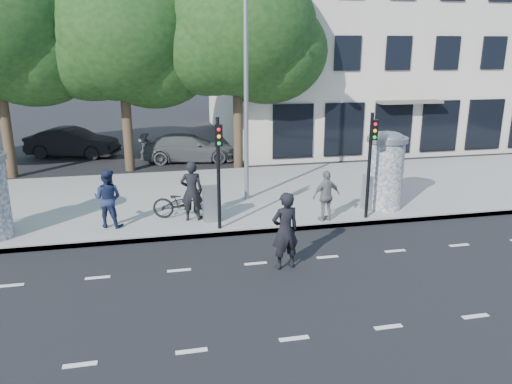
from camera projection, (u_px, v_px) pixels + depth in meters
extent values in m
plane|color=black|center=(268.00, 288.00, 11.82)|extent=(120.00, 120.00, 0.00)
cube|color=gray|center=(222.00, 196.00, 18.84)|extent=(40.00, 8.00, 0.15)
cube|color=slate|center=(241.00, 232.00, 15.13)|extent=(40.00, 0.10, 0.16)
cube|color=silver|center=(294.00, 339.00, 9.76)|extent=(32.00, 0.12, 0.01)
cube|color=silver|center=(256.00, 263.00, 13.14)|extent=(32.00, 0.12, 0.01)
cylinder|color=beige|center=(385.00, 175.00, 16.92)|extent=(1.20, 1.20, 2.30)
cylinder|color=slate|center=(388.00, 139.00, 16.57)|extent=(1.36, 1.36, 0.16)
ellipsoid|color=slate|center=(388.00, 137.00, 16.55)|extent=(1.10, 1.10, 0.38)
cylinder|color=black|center=(219.00, 174.00, 14.80)|extent=(0.11, 0.11, 3.40)
cube|color=black|center=(219.00, 135.00, 14.29)|extent=(0.22, 0.14, 0.62)
cylinder|color=black|center=(369.00, 167.00, 15.77)|extent=(0.11, 0.11, 3.40)
cube|color=black|center=(374.00, 130.00, 15.26)|extent=(0.22, 0.14, 0.62)
cylinder|color=slate|center=(246.00, 87.00, 17.11)|extent=(0.16, 0.16, 8.00)
cylinder|color=#38281C|center=(6.00, 123.00, 21.18)|extent=(0.44, 0.44, 4.73)
cylinder|color=#38281C|center=(127.00, 123.00, 22.42)|extent=(0.44, 0.44, 4.41)
ellipsoid|color=black|center=(120.00, 33.00, 21.33)|extent=(6.80, 6.80, 5.78)
cylinder|color=#38281C|center=(238.00, 119.00, 23.03)|extent=(0.44, 0.44, 4.59)
ellipsoid|color=black|center=(237.00, 27.00, 21.90)|extent=(7.00, 7.00, 5.95)
cube|color=beige|center=(380.00, 38.00, 31.33)|extent=(20.00, 15.00, 12.00)
cube|color=black|center=(440.00, 126.00, 25.48)|extent=(18.00, 0.10, 2.60)
cube|color=#59544C|center=(409.00, 102.00, 24.38)|extent=(3.20, 0.90, 0.12)
cube|color=#194C8C|center=(258.00, 98.00, 23.12)|extent=(1.60, 0.06, 0.30)
imported|color=black|center=(192.00, 191.00, 15.73)|extent=(0.73, 0.51, 1.93)
imported|color=#1B2445|center=(108.00, 198.00, 15.19)|extent=(1.07, 0.95, 1.81)
imported|color=slate|center=(326.00, 196.00, 15.73)|extent=(1.05, 0.73, 1.64)
imported|color=black|center=(285.00, 231.00, 12.62)|extent=(0.82, 0.62, 2.03)
imported|color=black|center=(183.00, 203.00, 16.01)|extent=(1.19, 2.10, 1.05)
cube|color=gray|center=(212.00, 204.00, 15.78)|extent=(0.56, 0.42, 1.13)
cube|color=gray|center=(372.00, 192.00, 16.93)|extent=(0.65, 0.53, 1.21)
imported|color=black|center=(73.00, 142.00, 25.68)|extent=(2.85, 4.84, 1.51)
imported|color=#4E5255|center=(189.00, 148.00, 24.73)|extent=(2.40, 4.85, 1.36)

